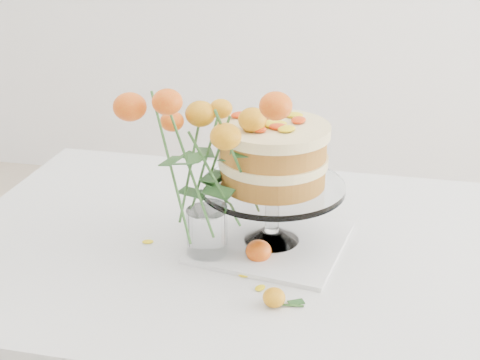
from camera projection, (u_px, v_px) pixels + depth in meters
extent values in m
cube|color=tan|center=(267.00, 255.00, 1.49)|extent=(1.40, 0.90, 0.04)
cylinder|color=tan|center=(92.00, 280.00, 2.09)|extent=(0.06, 0.06, 0.71)
cube|color=silver|center=(267.00, 246.00, 1.48)|extent=(1.42, 0.92, 0.01)
cube|color=silver|center=(295.00, 201.00, 1.93)|extent=(1.42, 0.01, 0.20)
cube|color=white|center=(271.00, 242.00, 1.48)|extent=(0.35, 0.35, 0.01)
cylinder|color=silver|center=(272.00, 210.00, 1.45)|extent=(0.03, 0.03, 0.10)
cylinder|color=silver|center=(273.00, 186.00, 1.43)|extent=(0.31, 0.31, 0.01)
cylinder|color=#AE7F27|center=(273.00, 174.00, 1.41)|extent=(0.29, 0.29, 0.04)
cylinder|color=#FBF0A2|center=(273.00, 160.00, 1.40)|extent=(0.30, 0.30, 0.02)
cylinder|color=#AE7F27|center=(273.00, 145.00, 1.39)|extent=(0.29, 0.29, 0.04)
cylinder|color=#FBF0A2|center=(274.00, 130.00, 1.38)|extent=(0.31, 0.31, 0.02)
cylinder|color=silver|center=(207.00, 254.00, 1.43)|extent=(0.07, 0.07, 0.01)
cylinder|color=silver|center=(207.00, 232.00, 1.41)|extent=(0.09, 0.09, 0.10)
ellipsoid|color=orange|center=(274.00, 298.00, 1.25)|extent=(0.04, 0.04, 0.04)
cylinder|color=#305F26|center=(290.00, 306.00, 1.25)|extent=(0.05, 0.01, 0.00)
ellipsoid|color=#E73E0B|center=(259.00, 251.00, 1.40)|extent=(0.05, 0.05, 0.05)
cylinder|color=#305F26|center=(274.00, 265.00, 1.39)|extent=(0.06, 0.03, 0.01)
ellipsoid|color=yellow|center=(202.00, 260.00, 1.41)|extent=(0.03, 0.02, 0.00)
ellipsoid|color=yellow|center=(245.00, 275.00, 1.35)|extent=(0.03, 0.02, 0.00)
ellipsoid|color=yellow|center=(260.00, 288.00, 1.31)|extent=(0.03, 0.02, 0.00)
ellipsoid|color=yellow|center=(148.00, 242.00, 1.48)|extent=(0.03, 0.02, 0.00)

